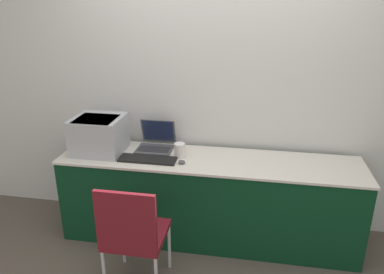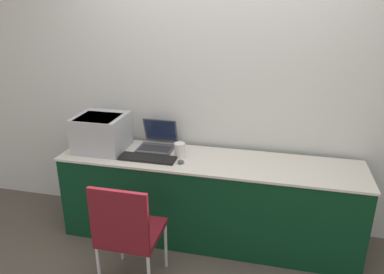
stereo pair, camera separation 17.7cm
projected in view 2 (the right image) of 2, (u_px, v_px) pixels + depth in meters
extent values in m
plane|color=brown|center=(201.00, 255.00, 3.14)|extent=(14.00, 14.00, 0.00)
cube|color=silver|center=(218.00, 86.00, 3.25)|extent=(8.00, 0.05, 2.60)
cube|color=#0C381E|center=(208.00, 201.00, 3.25)|extent=(2.51, 0.55, 0.74)
cube|color=silver|center=(209.00, 161.00, 3.12)|extent=(2.53, 0.57, 0.02)
cube|color=#B2B7BC|center=(102.00, 132.00, 3.28)|extent=(0.42, 0.40, 0.31)
cube|color=black|center=(98.00, 120.00, 3.20)|extent=(0.33, 0.30, 0.06)
cube|color=#4C4C51|center=(156.00, 149.00, 3.31)|extent=(0.31, 0.24, 0.02)
cube|color=#2D2D30|center=(155.00, 148.00, 3.30)|extent=(0.27, 0.13, 0.00)
cube|color=#4C4C51|center=(161.00, 130.00, 3.41)|extent=(0.31, 0.08, 0.23)
cube|color=#192342|center=(160.00, 130.00, 3.40)|extent=(0.28, 0.07, 0.20)
cube|color=black|center=(147.00, 158.00, 3.12)|extent=(0.48, 0.15, 0.02)
cylinder|color=white|center=(180.00, 150.00, 3.15)|extent=(0.09, 0.09, 0.11)
cylinder|color=white|center=(180.00, 144.00, 3.13)|extent=(0.09, 0.09, 0.01)
ellipsoid|color=#4C4C51|center=(181.00, 162.00, 3.04)|extent=(0.06, 0.05, 0.03)
cube|color=maroon|center=(132.00, 232.00, 2.73)|extent=(0.41, 0.43, 0.04)
cube|color=maroon|center=(119.00, 220.00, 2.46)|extent=(0.41, 0.03, 0.43)
cylinder|color=silver|center=(121.00, 238.00, 3.02)|extent=(0.02, 0.02, 0.40)
cylinder|color=silver|center=(166.00, 245.00, 2.94)|extent=(0.02, 0.02, 0.40)
cylinder|color=silver|center=(99.00, 271.00, 2.67)|extent=(0.02, 0.02, 0.40)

